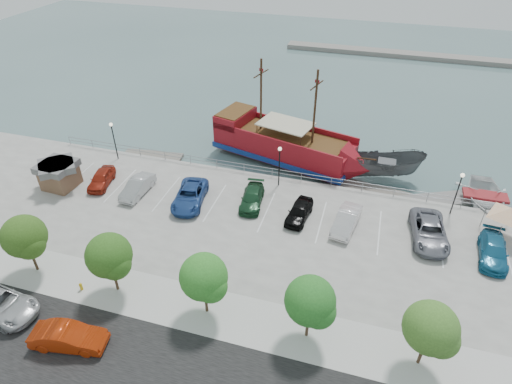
# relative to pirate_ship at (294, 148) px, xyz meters

# --- Properties ---
(ground) EXTENTS (160.00, 160.00, 0.00)m
(ground) POSITION_rel_pirate_ship_xyz_m (-0.17, -12.64, -1.92)
(ground) COLOR #436262
(sidewalk) EXTENTS (100.00, 4.00, 0.05)m
(sidewalk) POSITION_rel_pirate_ship_xyz_m (-0.17, -22.64, -0.91)
(sidewalk) COLOR beige
(sidewalk) RESTS_ON land_slab
(seawall_railing) EXTENTS (50.00, 0.06, 1.00)m
(seawall_railing) POSITION_rel_pirate_ship_xyz_m (-0.17, -4.84, -0.40)
(seawall_railing) COLOR gray
(seawall_railing) RESTS_ON land_slab
(far_shore) EXTENTS (40.00, 3.00, 0.80)m
(far_shore) POSITION_rel_pirate_ship_xyz_m (9.83, 42.36, -1.52)
(far_shore) COLOR gray
(far_shore) RESTS_ON ground
(pirate_ship) EXTENTS (18.56, 9.24, 11.49)m
(pirate_ship) POSITION_rel_pirate_ship_xyz_m (0.00, 0.00, 0.00)
(pirate_ship) COLOR maroon
(pirate_ship) RESTS_ON ground
(patrol_boat) EXTENTS (8.21, 4.70, 2.99)m
(patrol_boat) POSITION_rel_pirate_ship_xyz_m (9.86, -0.56, -0.43)
(patrol_boat) COLOR #4D4F52
(patrol_boat) RESTS_ON ground
(speedboat) EXTENTS (4.96, 6.90, 1.42)m
(speedboat) POSITION_rel_pirate_ship_xyz_m (19.24, -2.39, -1.21)
(speedboat) COLOR silver
(speedboat) RESTS_ON ground
(dock_west) EXTENTS (6.93, 2.68, 0.39)m
(dock_west) POSITION_rel_pirate_ship_xyz_m (-15.56, -3.44, -1.73)
(dock_west) COLOR slate
(dock_west) RESTS_ON ground
(dock_mid) EXTENTS (7.68, 3.25, 0.43)m
(dock_mid) POSITION_rel_pirate_ship_xyz_m (8.79, -3.44, -1.71)
(dock_mid) COLOR #6C655D
(dock_mid) RESTS_ON ground
(dock_east) EXTENTS (7.72, 5.08, 0.43)m
(dock_east) POSITION_rel_pirate_ship_xyz_m (14.59, -3.44, -1.71)
(dock_east) COLOR slate
(dock_east) RESTS_ON ground
(shed) EXTENTS (3.37, 3.37, 2.63)m
(shed) POSITION_rel_pirate_ship_xyz_m (-20.61, -12.36, 0.47)
(shed) COLOR brown
(shed) RESTS_ON land_slab
(canopy_tent) EXTENTS (5.02, 5.02, 3.26)m
(canopy_tent) POSITION_rel_pirate_ship_xyz_m (19.73, -8.06, 1.91)
(canopy_tent) COLOR slate
(canopy_tent) RESTS_ON land_slab
(street_sedan) EXTENTS (4.99, 2.48, 1.57)m
(street_sedan) POSITION_rel_pirate_ship_xyz_m (-8.53, -27.64, -0.14)
(street_sedan) COLOR #AA2A09
(street_sedan) RESTS_ON street
(fire_hydrant) EXTENTS (0.23, 0.23, 0.67)m
(fire_hydrant) POSITION_rel_pirate_ship_xyz_m (-10.67, -23.44, -0.56)
(fire_hydrant) COLOR #C29A0E
(fire_hydrant) RESTS_ON sidewalk
(lamp_post_left) EXTENTS (0.36, 0.36, 4.28)m
(lamp_post_left) POSITION_rel_pirate_ship_xyz_m (-18.17, -6.14, 2.02)
(lamp_post_left) COLOR black
(lamp_post_left) RESTS_ON land_slab
(lamp_post_mid) EXTENTS (0.36, 0.36, 4.28)m
(lamp_post_mid) POSITION_rel_pirate_ship_xyz_m (-0.17, -6.14, 2.02)
(lamp_post_mid) COLOR black
(lamp_post_mid) RESTS_ON land_slab
(lamp_post_right) EXTENTS (0.36, 0.36, 4.28)m
(lamp_post_right) POSITION_rel_pirate_ship_xyz_m (15.83, -6.14, 2.02)
(lamp_post_right) COLOR black
(lamp_post_right) RESTS_ON land_slab
(tree_b) EXTENTS (3.30, 3.20, 5.00)m
(tree_b) POSITION_rel_pirate_ship_xyz_m (-15.02, -22.72, 2.37)
(tree_b) COLOR #473321
(tree_b) RESTS_ON sidewalk
(tree_c) EXTENTS (3.30, 3.20, 5.00)m
(tree_c) POSITION_rel_pirate_ship_xyz_m (-8.02, -22.72, 2.37)
(tree_c) COLOR #473321
(tree_c) RESTS_ON sidewalk
(tree_d) EXTENTS (3.30, 3.20, 5.00)m
(tree_d) POSITION_rel_pirate_ship_xyz_m (-1.02, -22.72, 2.37)
(tree_d) COLOR #473321
(tree_d) RESTS_ON sidewalk
(tree_e) EXTENTS (3.30, 3.20, 5.00)m
(tree_e) POSITION_rel_pirate_ship_xyz_m (5.98, -22.72, 2.37)
(tree_e) COLOR #473321
(tree_e) RESTS_ON sidewalk
(tree_f) EXTENTS (3.30, 3.20, 5.00)m
(tree_f) POSITION_rel_pirate_ship_xyz_m (12.98, -22.72, 2.37)
(tree_f) COLOR #473321
(tree_f) RESTS_ON sidewalk
(parked_car_a) EXTENTS (2.51, 4.48, 1.44)m
(parked_car_a) POSITION_rel_pirate_ship_xyz_m (-16.95, -11.00, -0.20)
(parked_car_a) COLOR maroon
(parked_car_a) RESTS_ON land_slab
(parked_car_b) EXTENTS (1.75, 4.57, 1.49)m
(parked_car_b) POSITION_rel_pirate_ship_xyz_m (-12.78, -11.35, -0.18)
(parked_car_b) COLOR #ADADAD
(parked_car_b) RESTS_ON land_slab
(parked_car_c) EXTENTS (3.48, 5.95, 1.56)m
(parked_car_c) POSITION_rel_pirate_ship_xyz_m (-7.37, -11.31, -0.15)
(parked_car_c) COLOR #24468A
(parked_car_c) RESTS_ON land_slab
(parked_car_d) EXTENTS (2.47, 4.88, 1.36)m
(parked_car_d) POSITION_rel_pirate_ship_xyz_m (-1.78, -9.86, -0.25)
(parked_car_d) COLOR #194326
(parked_car_d) RESTS_ON land_slab
(parked_car_e) EXTENTS (2.18, 4.42, 1.45)m
(parked_car_e) POSITION_rel_pirate_ship_xyz_m (2.83, -10.69, -0.20)
(parked_car_e) COLOR black
(parked_car_e) RESTS_ON land_slab
(parked_car_f) EXTENTS (2.39, 4.92, 1.55)m
(parked_car_f) POSITION_rel_pirate_ship_xyz_m (6.97, -10.81, -0.15)
(parked_car_f) COLOR silver
(parked_car_f) RESTS_ON land_slab
(parked_car_g) EXTENTS (3.27, 6.11, 1.63)m
(parked_car_g) POSITION_rel_pirate_ship_xyz_m (13.73, -10.38, -0.11)
(parked_car_g) COLOR slate
(parked_car_g) RESTS_ON land_slab
(parked_car_h) EXTENTS (2.41, 5.09, 1.43)m
(parked_car_h) POSITION_rel_pirate_ship_xyz_m (18.51, -11.31, -0.21)
(parked_car_h) COLOR #1B6389
(parked_car_h) RESTS_ON land_slab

